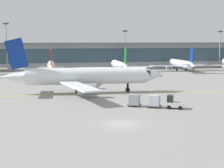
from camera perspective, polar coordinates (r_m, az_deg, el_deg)
name	(u,v)px	position (r m, az deg, el deg)	size (l,w,h in m)	color
ground_plane	(121,124)	(42.85, 1.51, -6.77)	(400.00, 400.00, 0.00)	gray
taxiway_centreline_stripe	(88,94)	(66.04, -4.00, -1.74)	(110.00, 0.36, 0.01)	yellow
terminal_concourse	(66,55)	(126.10, -7.73, 4.82)	(173.68, 11.00, 9.60)	#B2B7BC
gate_airplane_2	(51,66)	(106.17, -10.23, 2.95)	(22.70, 24.39, 8.09)	silver
gate_airplane_3	(119,65)	(108.68, 1.25, 3.17)	(22.69, 24.41, 8.09)	white
gate_airplane_4	(181,64)	(118.84, 11.51, 3.38)	(22.69, 24.41, 8.09)	silver
taxiing_regional_jet	(85,76)	(67.54, -4.63, 1.28)	(33.17, 30.78, 10.99)	white
baggage_tug	(174,103)	(52.94, 10.37, -3.16)	(2.95, 2.53, 2.10)	silver
cargo_dolly_lead	(154,101)	(53.31, 7.18, -2.84)	(2.61, 2.42, 1.94)	#595B60
cargo_dolly_trailing	(134,100)	(53.92, 3.82, -2.68)	(2.61, 2.42, 1.94)	#595B60
apron_light_mast_1	(7,45)	(118.17, -17.37, 6.26)	(1.80, 0.36, 16.17)	gray
apron_light_mast_2	(125,48)	(122.98, 2.20, 6.11)	(1.80, 0.36, 13.99)	gray
apron_light_mast_3	(220,48)	(134.59, 17.75, 5.87)	(1.80, 0.36, 13.97)	gray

